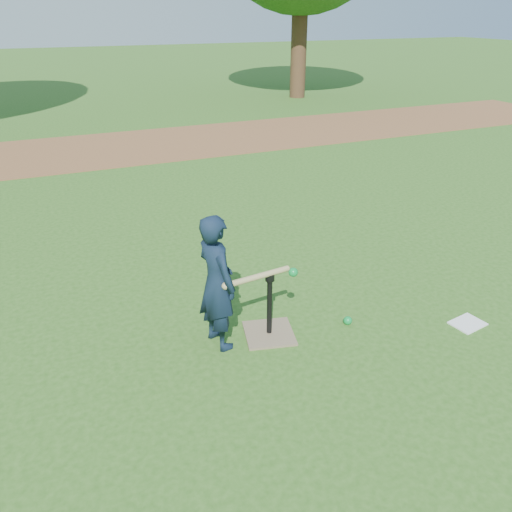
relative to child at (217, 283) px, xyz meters
name	(u,v)px	position (x,y,z in m)	size (l,w,h in m)	color
ground	(266,348)	(0.34, -0.24, -0.60)	(80.00, 80.00, 0.00)	#285116
dirt_strip	(120,148)	(0.34, 7.26, -0.59)	(24.00, 3.00, 0.01)	brown
child	(217,283)	(0.00, 0.00, 0.00)	(0.44, 0.29, 1.20)	black
wiffle_ball_ground	(348,321)	(1.19, -0.21, -0.56)	(0.08, 0.08, 0.08)	#0C8435
clipboard	(468,323)	(2.22, -0.64, -0.59)	(0.30, 0.23, 0.01)	silver
batting_tee	(269,324)	(0.45, -0.07, -0.49)	(0.52, 0.52, 0.61)	#78644C
swing_action	(262,277)	(0.36, -0.10, 0.03)	(0.68, 0.15, 0.08)	tan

